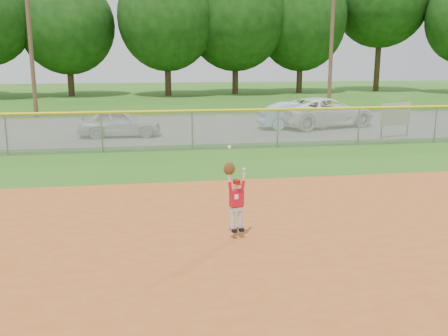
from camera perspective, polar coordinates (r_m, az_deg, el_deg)
The scene contains 11 objects.
ground at distance 9.50m, azimuth 2.51°, elevation -8.99°, with size 120.00×120.00×0.00m, color #295B14.
clay_infield at distance 6.88m, azimuth 7.85°, elevation -17.92°, with size 24.00×16.00×0.04m, color #A24D1D.
parking_strip at distance 24.95m, azimuth -5.00°, elevation 4.59°, with size 44.00×10.00×0.03m, color slate.
car_white_a at distance 22.47m, azimuth -11.84°, elevation 5.08°, with size 1.44×3.58×1.22m, color silver.
car_blue at distance 24.79m, azimuth 8.39°, elevation 5.96°, with size 1.34×3.85×1.27m, color #8EBCD4.
car_white_b at distance 25.62m, azimuth 11.39°, elevation 6.28°, with size 2.42×5.24×1.46m, color white.
sponsor_sign at distance 22.91m, azimuth 19.02°, elevation 5.74°, with size 1.65×0.58×1.53m.
outfield_fence at distance 18.91m, azimuth -3.65°, elevation 4.68°, with size 40.06×0.10×1.55m.
power_lines at distance 30.79m, azimuth -4.14°, elevation 14.83°, with size 19.40×0.24×9.00m.
tree_line at distance 46.80m, azimuth -6.11°, elevation 17.55°, with size 62.37×13.00×14.43m.
ballplayer at distance 9.58m, azimuth 1.32°, elevation -3.33°, with size 0.46×0.23×1.70m.
Camera 1 is at (-1.83, -8.64, 3.51)m, focal length 40.00 mm.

